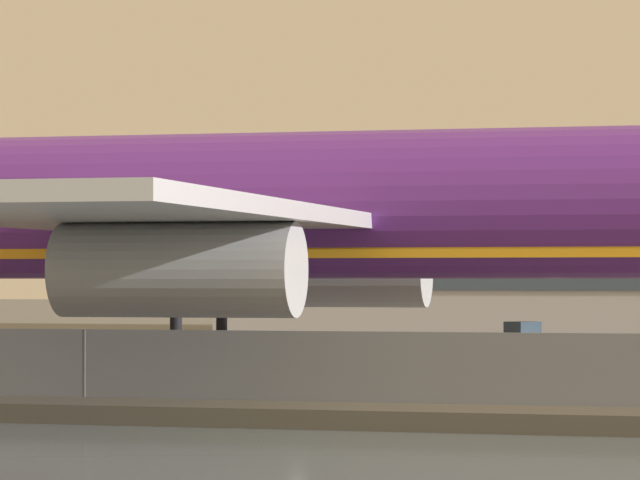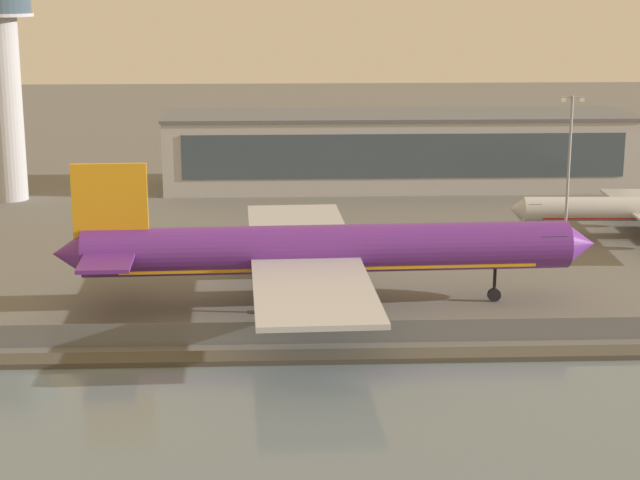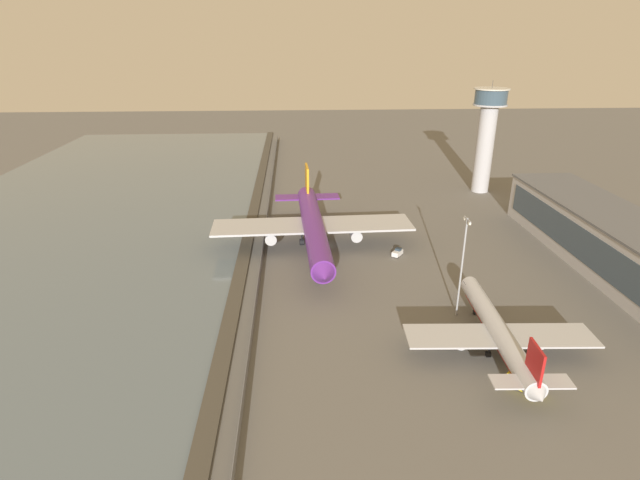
% 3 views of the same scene
% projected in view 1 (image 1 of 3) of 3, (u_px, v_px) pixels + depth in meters
% --- Properties ---
extents(ground_plane, '(500.00, 500.00, 0.00)m').
position_uv_depth(ground_plane, '(255.00, 379.00, 69.07)').
color(ground_plane, '#66635E').
extents(shoreline_seawall, '(320.00, 3.00, 0.50)m').
position_uv_depth(shoreline_seawall, '(18.00, 409.00, 49.35)').
color(shoreline_seawall, '#474238').
rests_on(shoreline_seawall, ground).
extents(perimeter_fence, '(280.00, 0.10, 2.25)m').
position_uv_depth(perimeter_fence, '(85.00, 368.00, 53.70)').
color(perimeter_fence, slate).
rests_on(perimeter_fence, ground).
extents(cargo_jet_purple, '(58.02, 50.06, 15.85)m').
position_uv_depth(cargo_jet_purple, '(274.00, 212.00, 65.24)').
color(cargo_jet_purple, '#602889').
rests_on(cargo_jet_purple, ground).
extents(baggage_tug, '(3.52, 3.20, 1.80)m').
position_uv_depth(baggage_tug, '(528.00, 344.00, 83.06)').
color(baggage_tug, white).
rests_on(baggage_tug, ground).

